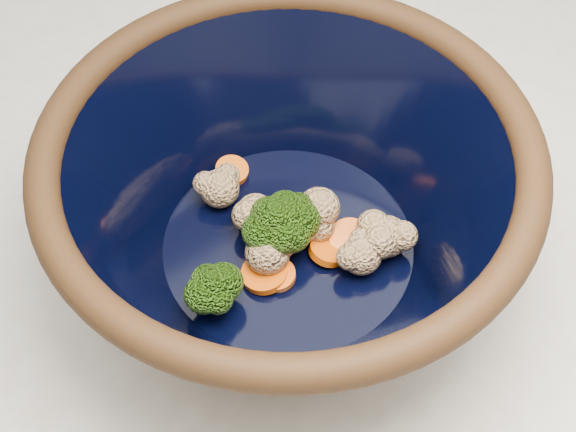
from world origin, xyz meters
name	(u,v)px	position (x,y,z in m)	size (l,w,h in m)	color
mixing_bowl	(288,204)	(-0.11, 0.02, 0.98)	(0.35, 0.35, 0.14)	black
vegetable_pile	(285,229)	(-0.11, 0.02, 0.95)	(0.16, 0.15, 0.05)	#608442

